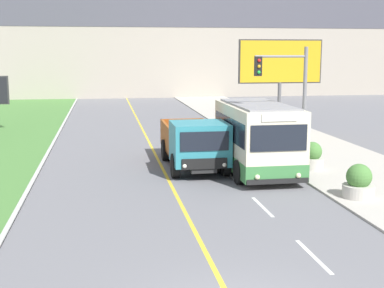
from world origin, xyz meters
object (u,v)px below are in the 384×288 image
(planter_round_second, at_px, (312,157))
(city_bus, at_px, (257,139))
(billboard_large, at_px, (280,64))
(traffic_light_mast, at_px, (289,95))
(dump_truck, at_px, (196,145))
(planter_round_near, at_px, (359,183))

(planter_round_second, bearing_deg, city_bus, -174.33)
(billboard_large, height_order, planter_round_second, billboard_large)
(city_bus, relative_size, traffic_light_mast, 1.07)
(city_bus, distance_m, billboard_large, 13.80)
(dump_truck, xyz_separation_m, traffic_light_mast, (3.68, -1.78, 2.34))
(city_bus, distance_m, planter_round_second, 2.84)
(traffic_light_mast, xyz_separation_m, billboard_large, (4.01, 13.16, 0.98))
(city_bus, height_order, dump_truck, city_bus)
(billboard_large, relative_size, planter_round_near, 4.92)
(traffic_light_mast, bearing_deg, billboard_large, 73.04)
(city_bus, height_order, planter_round_near, city_bus)
(billboard_large, bearing_deg, city_bus, -112.52)
(planter_round_second, bearing_deg, billboard_large, 78.39)
(traffic_light_mast, relative_size, planter_round_near, 4.44)
(dump_truck, distance_m, billboard_large, 14.13)
(city_bus, xyz_separation_m, dump_truck, (-2.53, 1.08, -0.39))
(dump_truck, distance_m, planter_round_second, 5.28)
(dump_truck, height_order, billboard_large, billboard_large)
(planter_round_near, bearing_deg, city_bus, 118.51)
(traffic_light_mast, bearing_deg, planter_round_near, -71.00)
(city_bus, distance_m, dump_truck, 2.78)
(planter_round_second, bearing_deg, dump_truck, 171.04)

